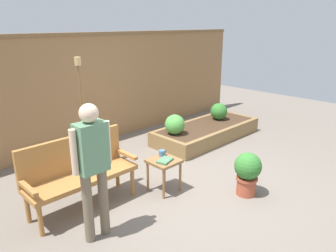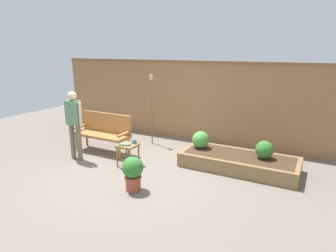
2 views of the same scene
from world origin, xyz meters
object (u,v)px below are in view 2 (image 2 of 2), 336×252
shrub_near_bench (201,140)px  cup_on_table (134,142)px  garden_bench (104,130)px  shrub_far_corner (264,150)px  book_on_table (125,144)px  potted_boxwood (133,172)px  side_table (128,148)px  person_by_bench (74,119)px  tiki_torch (152,98)px

shrub_near_bench → cup_on_table: bearing=-142.9°
garden_bench → shrub_far_corner: (3.70, 0.52, -0.06)m
book_on_table → potted_boxwood: (0.78, -0.85, -0.14)m
side_table → book_on_table: 0.12m
cup_on_table → person_by_bench: (-1.35, -0.36, 0.41)m
garden_bench → shrub_far_corner: bearing=8.0°
garden_bench → tiki_torch: size_ratio=0.79×
cup_on_table → book_on_table: (-0.11, -0.18, -0.03)m
potted_boxwood → shrub_far_corner: bearing=45.4°
person_by_bench → cup_on_table: bearing=14.8°
shrub_near_bench → person_by_bench: person_by_bench is taller
cup_on_table → potted_boxwood: 1.23m
book_on_table → garden_bench: bearing=134.8°
side_table → potted_boxwood: bearing=-50.1°
cup_on_table → potted_boxwood: size_ratio=0.21×
cup_on_table → shrub_near_bench: (1.18, 0.89, -0.03)m
shrub_near_bench → shrub_far_corner: size_ratio=1.05×
shrub_far_corner → side_table: bearing=-158.9°
book_on_table → shrub_far_corner: size_ratio=0.64×
shrub_near_bench → shrub_far_corner: 1.38m
book_on_table → tiki_torch: tiki_torch is taller
garden_bench → tiki_torch: tiki_torch is taller
potted_boxwood → shrub_near_bench: size_ratio=1.64×
shrub_far_corner → garden_bench: bearing=-172.0°
book_on_table → potted_boxwood: potted_boxwood is taller
side_table → cup_on_table: (0.08, 0.13, 0.13)m
book_on_table → shrub_far_corner: 2.88m
shrub_far_corner → person_by_bench: (-3.91, -1.25, 0.45)m
shrub_far_corner → tiki_torch: tiki_torch is taller
side_table → tiki_torch: 1.81m
garden_bench → book_on_table: garden_bench is taller
shrub_far_corner → cup_on_table: bearing=-160.8°
cup_on_table → person_by_bench: bearing=-165.2°
shrub_far_corner → person_by_bench: 4.13m
potted_boxwood → cup_on_table: bearing=123.1°
side_table → potted_boxwood: (0.75, -0.90, -0.04)m
side_table → shrub_far_corner: size_ratio=1.32×
side_table → tiki_torch: tiki_torch is taller
garden_bench → person_by_bench: size_ratio=0.92×
side_table → person_by_bench: 1.40m
potted_boxwood → shrub_far_corner: 2.69m
person_by_bench → tiki_torch: bearing=62.8°
cup_on_table → shrub_near_bench: size_ratio=0.34×
garden_bench → side_table: 1.18m
tiki_torch → person_by_bench: 2.05m
shrub_far_corner → person_by_bench: size_ratio=0.23×
cup_on_table → potted_boxwood: bearing=-56.9°
side_table → book_on_table: book_on_table is taller
potted_boxwood → person_by_bench: person_by_bench is taller
shrub_near_bench → person_by_bench: (-2.53, -1.25, 0.44)m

